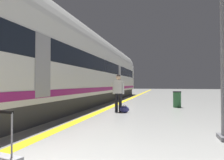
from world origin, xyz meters
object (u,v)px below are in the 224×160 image
object	(u,v)px
high_speed_train	(71,63)
passenger_near	(118,90)
duffel_bag_near	(124,109)
waste_bin	(177,99)

from	to	relation	value
high_speed_train	passenger_near	xyz separation A→B (m)	(3.12, -1.59, -1.48)
high_speed_train	duffel_bag_near	world-z (taller)	high_speed_train
waste_bin	duffel_bag_near	bearing A→B (deg)	-130.07
duffel_bag_near	waste_bin	world-z (taller)	waste_bin
high_speed_train	passenger_near	bearing A→B (deg)	-27.09
high_speed_train	passenger_near	world-z (taller)	high_speed_train
passenger_near	duffel_bag_near	bearing A→B (deg)	-25.54
duffel_bag_near	high_speed_train	bearing A→B (deg)	153.05
high_speed_train	passenger_near	distance (m)	3.80
duffel_bag_near	waste_bin	size ratio (longest dim) A/B	0.48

